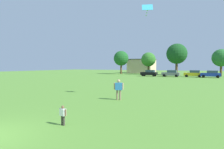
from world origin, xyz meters
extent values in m
plane|color=#568C33|center=(0.00, 30.00, 0.00)|extent=(160.00, 160.00, 0.00)
cylinder|color=#3F3833|center=(1.71, 2.69, 0.23)|extent=(0.09, 0.09, 0.46)
cylinder|color=#3F3833|center=(1.84, 2.67, 0.23)|extent=(0.09, 0.09, 0.46)
cube|color=white|center=(1.77, 2.68, 0.62)|extent=(0.33, 0.22, 0.32)
cylinder|color=brown|center=(1.59, 2.71, 0.63)|extent=(0.07, 0.07, 0.30)
cylinder|color=brown|center=(1.96, 2.65, 0.63)|extent=(0.07, 0.07, 0.30)
sphere|color=brown|center=(1.77, 2.68, 0.86)|extent=(0.14, 0.14, 0.14)
cylinder|color=#8C7259|center=(1.34, 9.74, 0.41)|extent=(0.15, 0.15, 0.82)
cylinder|color=#8C7259|center=(1.57, 9.83, 0.41)|extent=(0.15, 0.15, 0.82)
cube|color=#337FCC|center=(1.46, 9.79, 1.11)|extent=(0.62, 0.47, 0.58)
cylinder|color=tan|center=(1.14, 9.67, 1.13)|extent=(0.12, 0.12, 0.55)
cylinder|color=tan|center=(1.78, 9.90, 1.13)|extent=(0.12, 0.12, 0.55)
sphere|color=tan|center=(1.46, 9.79, 1.55)|extent=(0.26, 0.26, 0.26)
cube|color=#3FBFE5|center=(3.18, 11.99, 7.84)|extent=(1.01, 0.71, 0.58)
sphere|color=#8CD859|center=(3.18, 11.99, 7.59)|extent=(0.10, 0.10, 0.10)
sphere|color=#8CD859|center=(3.13, 11.99, 7.37)|extent=(0.10, 0.10, 0.10)
sphere|color=#8CD859|center=(3.08, 11.99, 7.15)|extent=(0.10, 0.10, 0.10)
cube|color=black|center=(-5.41, 44.98, 0.70)|extent=(4.30, 1.80, 0.76)
cube|color=#334756|center=(-5.06, 44.98, 1.38)|extent=(2.24, 1.58, 0.60)
cylinder|color=black|center=(-6.87, 44.08, 0.32)|extent=(0.64, 0.22, 0.64)
cylinder|color=black|center=(-6.87, 45.88, 0.32)|extent=(0.64, 0.22, 0.64)
cylinder|color=black|center=(-3.95, 44.08, 0.32)|extent=(0.64, 0.22, 0.64)
cylinder|color=black|center=(-3.95, 45.88, 0.32)|extent=(0.64, 0.22, 0.64)
cube|color=slate|center=(0.17, 44.97, 0.70)|extent=(4.30, 1.80, 0.76)
cube|color=#334756|center=(0.51, 44.97, 1.38)|extent=(2.24, 1.58, 0.60)
cylinder|color=black|center=(-1.30, 44.07, 0.32)|extent=(0.64, 0.22, 0.64)
cylinder|color=black|center=(-1.30, 45.87, 0.32)|extent=(0.64, 0.22, 0.64)
cylinder|color=black|center=(1.63, 44.07, 0.32)|extent=(0.64, 0.22, 0.64)
cylinder|color=black|center=(1.63, 45.87, 0.32)|extent=(0.64, 0.22, 0.64)
cube|color=yellow|center=(5.38, 45.97, 0.70)|extent=(4.30, 1.80, 0.76)
cube|color=#334756|center=(5.72, 45.97, 1.38)|extent=(2.24, 1.58, 0.60)
cylinder|color=black|center=(3.92, 45.07, 0.32)|extent=(0.64, 0.22, 0.64)
cylinder|color=black|center=(3.92, 46.87, 0.32)|extent=(0.64, 0.22, 0.64)
cylinder|color=black|center=(6.84, 45.07, 0.32)|extent=(0.64, 0.22, 0.64)
cylinder|color=black|center=(6.84, 46.87, 0.32)|extent=(0.64, 0.22, 0.64)
cube|color=#1E38AD|center=(9.12, 45.15, 0.70)|extent=(4.30, 1.80, 0.76)
cube|color=#334756|center=(9.46, 45.15, 1.38)|extent=(2.24, 1.58, 0.60)
cylinder|color=black|center=(7.66, 44.25, 0.32)|extent=(0.64, 0.22, 0.64)
cylinder|color=black|center=(7.66, 46.05, 0.32)|extent=(0.64, 0.22, 0.64)
cylinder|color=black|center=(10.58, 44.25, 0.32)|extent=(0.64, 0.22, 0.64)
cylinder|color=black|center=(10.58, 46.05, 0.32)|extent=(0.64, 0.22, 0.64)
cylinder|color=brown|center=(-17.53, 54.31, 1.59)|extent=(0.58, 0.58, 3.18)
sphere|color=#1E5B23|center=(-17.53, 54.31, 5.31)|extent=(5.01, 5.01, 5.01)
cylinder|color=brown|center=(-8.28, 54.98, 1.44)|extent=(0.53, 0.53, 2.87)
sphere|color=#337528|center=(-8.28, 54.98, 4.80)|extent=(4.54, 4.54, 4.54)
cylinder|color=brown|center=(0.47, 53.88, 1.89)|extent=(0.70, 0.70, 3.78)
sphere|color=#194C1E|center=(0.47, 53.88, 6.31)|extent=(5.96, 5.96, 5.96)
cylinder|color=brown|center=(11.76, 52.60, 1.46)|extent=(0.54, 0.54, 2.91)
sphere|color=#286B2D|center=(11.76, 52.60, 4.87)|extent=(4.60, 4.60, 4.60)
cube|color=beige|center=(-13.45, 64.77, 2.52)|extent=(8.90, 8.86, 5.05)
cube|color=#4C4742|center=(-13.45, 64.77, 5.17)|extent=(9.25, 9.22, 0.24)
camera|label=1|loc=(7.65, -4.08, 2.79)|focal=30.02mm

